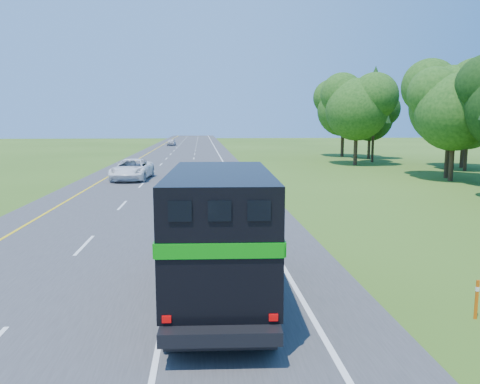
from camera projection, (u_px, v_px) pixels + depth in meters
The scene contains 6 objects.
road at pixel (174, 170), 48.15m from camera, with size 15.00×260.00×0.04m, color #38383A.
lane_markings at pixel (174, 169), 48.15m from camera, with size 11.15×260.00×0.01m.
horse_truck at pixel (220, 230), 12.60m from camera, with size 2.85×8.17×3.57m.
white_suv at pixel (132, 169), 39.56m from camera, with size 2.88×6.25×1.74m, color white.
far_car at pixel (171, 142), 98.17m from camera, with size 1.63×4.05×1.38m, color #B4B4BB.
delineator at pixel (477, 298), 11.51m from camera, with size 0.08×0.05×1.00m.
Camera 1 is at (2.80, 1.63, 4.82)m, focal length 35.00 mm.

